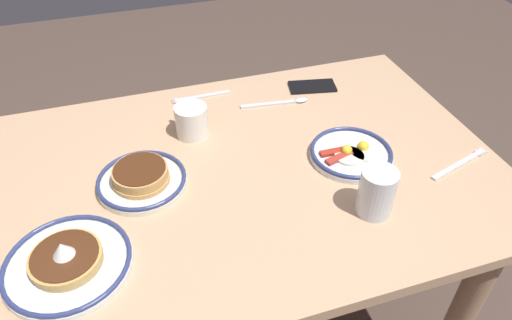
% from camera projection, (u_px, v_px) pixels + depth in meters
% --- Properties ---
extents(dining_table, '(1.34, 0.87, 0.75)m').
position_uv_depth(dining_table, '(236.00, 206.00, 1.26)').
color(dining_table, tan).
rests_on(dining_table, ground_plane).
extents(plate_near_main, '(0.22, 0.22, 0.05)m').
position_uv_depth(plate_near_main, '(141.00, 179.00, 1.13)').
color(plate_near_main, silver).
rests_on(plate_near_main, dining_table).
extents(plate_center_pancakes, '(0.21, 0.21, 0.04)m').
position_uv_depth(plate_center_pancakes, '(351.00, 153.00, 1.21)').
color(plate_center_pancakes, white).
rests_on(plate_center_pancakes, dining_table).
extents(plate_far_companion, '(0.26, 0.26, 0.07)m').
position_uv_depth(plate_far_companion, '(67.00, 262.00, 0.94)').
color(plate_far_companion, white).
rests_on(plate_far_companion, dining_table).
extents(coffee_mug, '(0.09, 0.11, 0.09)m').
position_uv_depth(coffee_mug, '(191.00, 120.00, 1.27)').
color(coffee_mug, white).
rests_on(coffee_mug, dining_table).
extents(drinking_glass, '(0.08, 0.08, 0.11)m').
position_uv_depth(drinking_glass, '(376.00, 194.00, 1.04)').
color(drinking_glass, silver).
rests_on(drinking_glass, dining_table).
extents(cell_phone, '(0.16, 0.10, 0.01)m').
position_uv_depth(cell_phone, '(312.00, 86.00, 1.48)').
color(cell_phone, black).
rests_on(cell_phone, dining_table).
extents(fork_near, '(0.20, 0.07, 0.01)m').
position_uv_depth(fork_near, '(460.00, 163.00, 1.20)').
color(fork_near, silver).
rests_on(fork_near, dining_table).
extents(fork_far, '(0.18, 0.02, 0.01)m').
position_uv_depth(fork_far, '(201.00, 97.00, 1.44)').
color(fork_far, silver).
rests_on(fork_far, dining_table).
extents(tea_spoon, '(0.20, 0.04, 0.01)m').
position_uv_depth(tea_spoon, '(284.00, 102.00, 1.41)').
color(tea_spoon, silver).
rests_on(tea_spoon, dining_table).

